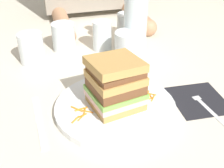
{
  "coord_description": "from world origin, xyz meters",
  "views": [
    {
      "loc": [
        -0.17,
        -0.55,
        0.43
      ],
      "look_at": [
        -0.01,
        0.02,
        0.06
      ],
      "focal_mm": 46.73,
      "sensor_mm": 36.0,
      "label": 1
    }
  ],
  "objects_px": {
    "main_plate": "(115,107)",
    "sandwich": "(115,84)",
    "knife": "(40,122)",
    "fork": "(204,103)",
    "juice_glass": "(128,49)",
    "empty_tumbler_2": "(128,27)",
    "empty_tumbler_3": "(31,48)",
    "water_bottle": "(136,18)",
    "empty_tumbler_1": "(102,36)",
    "empty_tumbler_0": "(64,37)",
    "napkin_dark": "(198,100)"
  },
  "relations": [
    {
      "from": "main_plate",
      "to": "water_bottle",
      "type": "height_order",
      "value": "water_bottle"
    },
    {
      "from": "main_plate",
      "to": "empty_tumbler_2",
      "type": "bearing_deg",
      "value": 68.15
    },
    {
      "from": "empty_tumbler_2",
      "to": "empty_tumbler_3",
      "type": "height_order",
      "value": "same"
    },
    {
      "from": "napkin_dark",
      "to": "empty_tumbler_2",
      "type": "distance_m",
      "value": 0.42
    },
    {
      "from": "water_bottle",
      "to": "napkin_dark",
      "type": "bearing_deg",
      "value": -76.2
    },
    {
      "from": "sandwich",
      "to": "fork",
      "type": "xyz_separation_m",
      "value": [
        0.22,
        -0.04,
        -0.07
      ]
    },
    {
      "from": "water_bottle",
      "to": "empty_tumbler_3",
      "type": "relative_size",
      "value": 2.91
    },
    {
      "from": "napkin_dark",
      "to": "empty_tumbler_0",
      "type": "height_order",
      "value": "empty_tumbler_0"
    },
    {
      "from": "main_plate",
      "to": "knife",
      "type": "distance_m",
      "value": 0.18
    },
    {
      "from": "empty_tumbler_0",
      "to": "knife",
      "type": "bearing_deg",
      "value": -106.12
    },
    {
      "from": "main_plate",
      "to": "napkin_dark",
      "type": "height_order",
      "value": "main_plate"
    },
    {
      "from": "empty_tumbler_2",
      "to": "empty_tumbler_3",
      "type": "xyz_separation_m",
      "value": [
        -0.34,
        -0.09,
        -0.0
      ]
    },
    {
      "from": "empty_tumbler_1",
      "to": "empty_tumbler_3",
      "type": "relative_size",
      "value": 1.05
    },
    {
      "from": "fork",
      "to": "empty_tumbler_2",
      "type": "xyz_separation_m",
      "value": [
        -0.06,
        0.44,
        0.04
      ]
    },
    {
      "from": "napkin_dark",
      "to": "juice_glass",
      "type": "xyz_separation_m",
      "value": [
        -0.11,
        0.24,
        0.04
      ]
    },
    {
      "from": "empty_tumbler_2",
      "to": "fork",
      "type": "bearing_deg",
      "value": -82.64
    },
    {
      "from": "napkin_dark",
      "to": "water_bottle",
      "type": "xyz_separation_m",
      "value": [
        -0.07,
        0.29,
        0.12
      ]
    },
    {
      "from": "knife",
      "to": "juice_glass",
      "type": "distance_m",
      "value": 0.37
    },
    {
      "from": "knife",
      "to": "sandwich",
      "type": "bearing_deg",
      "value": -0.15
    },
    {
      "from": "juice_glass",
      "to": "empty_tumbler_3",
      "type": "distance_m",
      "value": 0.3
    },
    {
      "from": "fork",
      "to": "empty_tumbler_3",
      "type": "relative_size",
      "value": 1.78
    },
    {
      "from": "empty_tumbler_2",
      "to": "main_plate",
      "type": "bearing_deg",
      "value": -111.85
    },
    {
      "from": "empty_tumbler_1",
      "to": "empty_tumbler_0",
      "type": "bearing_deg",
      "value": 163.21
    },
    {
      "from": "juice_glass",
      "to": "empty_tumbler_1",
      "type": "xyz_separation_m",
      "value": [
        -0.05,
        0.11,
        0.01
      ]
    },
    {
      "from": "sandwich",
      "to": "napkin_dark",
      "type": "xyz_separation_m",
      "value": [
        0.22,
        -0.02,
        -0.07
      ]
    },
    {
      "from": "sandwich",
      "to": "empty_tumbler_3",
      "type": "distance_m",
      "value": 0.36
    },
    {
      "from": "knife",
      "to": "water_bottle",
      "type": "height_order",
      "value": "water_bottle"
    },
    {
      "from": "sandwich",
      "to": "empty_tumbler_2",
      "type": "bearing_deg",
      "value": 68.11
    },
    {
      "from": "knife",
      "to": "empty_tumbler_2",
      "type": "height_order",
      "value": "empty_tumbler_2"
    },
    {
      "from": "main_plate",
      "to": "empty_tumbler_1",
      "type": "height_order",
      "value": "empty_tumbler_1"
    },
    {
      "from": "sandwich",
      "to": "fork",
      "type": "height_order",
      "value": "sandwich"
    },
    {
      "from": "main_plate",
      "to": "juice_glass",
      "type": "distance_m",
      "value": 0.25
    },
    {
      "from": "water_bottle",
      "to": "empty_tumbler_2",
      "type": "distance_m",
      "value": 0.15
    },
    {
      "from": "water_bottle",
      "to": "main_plate",
      "type": "bearing_deg",
      "value": -117.48
    },
    {
      "from": "juice_glass",
      "to": "empty_tumbler_1",
      "type": "height_order",
      "value": "same"
    },
    {
      "from": "empty_tumbler_1",
      "to": "empty_tumbler_3",
      "type": "distance_m",
      "value": 0.23
    },
    {
      "from": "juice_glass",
      "to": "water_bottle",
      "type": "distance_m",
      "value": 0.1
    },
    {
      "from": "main_plate",
      "to": "juice_glass",
      "type": "relative_size",
      "value": 2.95
    },
    {
      "from": "main_plate",
      "to": "sandwich",
      "type": "relative_size",
      "value": 2.14
    },
    {
      "from": "sandwich",
      "to": "juice_glass",
      "type": "relative_size",
      "value": 1.38
    },
    {
      "from": "empty_tumbler_1",
      "to": "main_plate",
      "type": "bearing_deg",
      "value": -98.64
    },
    {
      "from": "sandwich",
      "to": "fork",
      "type": "relative_size",
      "value": 0.81
    },
    {
      "from": "main_plate",
      "to": "knife",
      "type": "bearing_deg",
      "value": 179.72
    },
    {
      "from": "knife",
      "to": "empty_tumbler_1",
      "type": "height_order",
      "value": "empty_tumbler_1"
    },
    {
      "from": "water_bottle",
      "to": "empty_tumbler_3",
      "type": "bearing_deg",
      "value": 174.28
    },
    {
      "from": "napkin_dark",
      "to": "juice_glass",
      "type": "bearing_deg",
      "value": 114.2
    },
    {
      "from": "empty_tumbler_2",
      "to": "juice_glass",
      "type": "bearing_deg",
      "value": -107.65
    },
    {
      "from": "napkin_dark",
      "to": "empty_tumbler_0",
      "type": "xyz_separation_m",
      "value": [
        -0.29,
        0.39,
        0.04
      ]
    },
    {
      "from": "main_plate",
      "to": "water_bottle",
      "type": "distance_m",
      "value": 0.33
    },
    {
      "from": "main_plate",
      "to": "sandwich",
      "type": "height_order",
      "value": "sandwich"
    }
  ]
}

